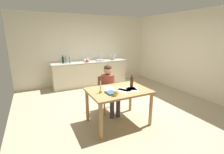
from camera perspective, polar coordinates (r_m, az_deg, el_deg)
ground_plane at (r=4.52m, az=2.13°, el=-10.33°), size 5.20×5.20×0.04m
wall_back at (r=6.53m, az=-8.82°, el=9.29°), size 5.20×0.12×2.60m
wall_right at (r=5.84m, az=25.52°, el=7.45°), size 0.12×5.20×2.60m
kitchen_counter at (r=6.32m, az=-7.53°, el=1.37°), size 2.82×0.64×0.90m
dining_table at (r=3.49m, az=2.17°, el=-6.14°), size 1.25×0.91×0.76m
chair_at_table at (r=4.14m, az=-1.91°, el=-5.00°), size 0.41×0.41×0.88m
person_seated at (r=3.96m, az=-1.02°, el=-3.15°), size 0.32×0.59×1.19m
coffee_mug at (r=3.09m, az=1.21°, el=-5.68°), size 0.11×0.07×0.11m
candlestick at (r=3.25m, az=-4.00°, el=-4.42°), size 0.06×0.06×0.24m
book_magazine at (r=3.23m, az=-0.29°, el=-5.45°), size 0.20×0.24×0.03m
paper_letter at (r=3.55m, az=-1.08°, el=-3.85°), size 0.30×0.35×0.00m
paper_bill at (r=3.41m, az=3.45°, el=-4.65°), size 0.33×0.36×0.00m
paper_envelope at (r=3.57m, az=7.13°, el=-3.81°), size 0.30×0.35×0.00m
paper_receipt at (r=3.49m, az=6.89°, el=-4.26°), size 0.27×0.33×0.00m
paper_notice at (r=3.47m, az=4.53°, el=-4.30°), size 0.33×0.36×0.00m
wine_bottle_on_table at (r=3.60m, az=6.83°, el=-1.69°), size 0.07×0.07×0.28m
sink_unit at (r=6.38m, az=-4.13°, el=5.89°), size 0.36×0.36×0.24m
bottle_oil at (r=6.02m, az=-16.63°, el=5.70°), size 0.07×0.07×0.28m
bottle_vinegar at (r=6.07m, az=-15.67°, el=5.87°), size 0.06×0.06×0.28m
bottle_wine_red at (r=6.00m, az=-14.44°, el=5.75°), size 0.07×0.07×0.26m
mixing_bowl at (r=6.14m, az=-8.76°, el=5.67°), size 0.22×0.22×0.10m
stovetop_kettle at (r=6.59m, az=0.37°, el=6.87°), size 0.18×0.18×0.22m
wine_glass_near_sink at (r=6.38m, az=-7.66°, el=6.57°), size 0.07×0.07×0.15m
wine_glass_by_kettle at (r=6.35m, az=-8.53°, el=6.50°), size 0.07×0.07×0.15m
wine_glass_back_left at (r=6.32m, az=-9.43°, el=6.43°), size 0.07×0.07×0.15m
teacup_on_counter at (r=6.04m, az=-8.59°, el=5.56°), size 0.12×0.08×0.11m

